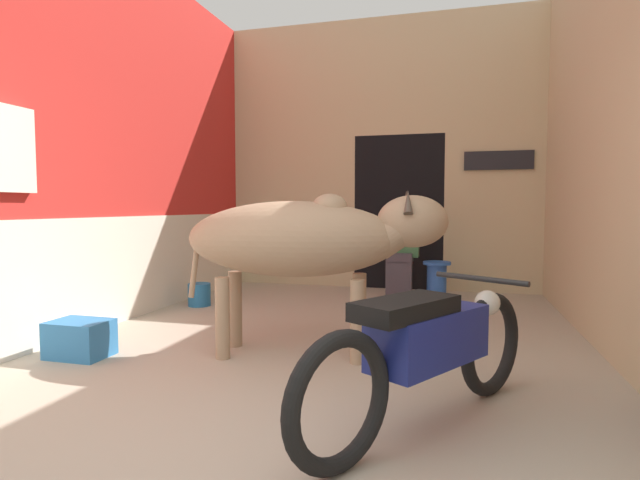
{
  "coord_description": "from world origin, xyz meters",
  "views": [
    {
      "loc": [
        1.06,
        -1.76,
        1.15
      ],
      "look_at": [
        -0.06,
        2.35,
        0.87
      ],
      "focal_mm": 28.0,
      "sensor_mm": 36.0,
      "label": 1
    }
  ],
  "objects_px": {
    "shopkeeper_seated": "(400,247)",
    "motorcycle_near": "(428,347)",
    "cow": "(307,240)",
    "crate": "(80,339)",
    "bucket": "(199,295)",
    "plastic_stool": "(437,279)"
  },
  "relations": [
    {
      "from": "motorcycle_near",
      "to": "shopkeeper_seated",
      "type": "height_order",
      "value": "shopkeeper_seated"
    },
    {
      "from": "shopkeeper_seated",
      "to": "bucket",
      "type": "bearing_deg",
      "value": -153.56
    },
    {
      "from": "plastic_stool",
      "to": "crate",
      "type": "height_order",
      "value": "plastic_stool"
    },
    {
      "from": "motorcycle_near",
      "to": "plastic_stool",
      "type": "height_order",
      "value": "motorcycle_near"
    },
    {
      "from": "cow",
      "to": "plastic_stool",
      "type": "distance_m",
      "value": 2.86
    },
    {
      "from": "motorcycle_near",
      "to": "shopkeeper_seated",
      "type": "xyz_separation_m",
      "value": [
        -0.54,
        3.67,
        0.22
      ]
    },
    {
      "from": "cow",
      "to": "crate",
      "type": "relative_size",
      "value": 4.65
    },
    {
      "from": "motorcycle_near",
      "to": "crate",
      "type": "distance_m",
      "value": 2.71
    },
    {
      "from": "crate",
      "to": "plastic_stool",
      "type": "bearing_deg",
      "value": 51.03
    },
    {
      "from": "shopkeeper_seated",
      "to": "motorcycle_near",
      "type": "bearing_deg",
      "value": -81.63
    },
    {
      "from": "cow",
      "to": "plastic_stool",
      "type": "bearing_deg",
      "value": 71.53
    },
    {
      "from": "motorcycle_near",
      "to": "bucket",
      "type": "height_order",
      "value": "motorcycle_near"
    },
    {
      "from": "cow",
      "to": "bucket",
      "type": "distance_m",
      "value": 2.45
    },
    {
      "from": "crate",
      "to": "motorcycle_near",
      "type": "bearing_deg",
      "value": -11.77
    },
    {
      "from": "motorcycle_near",
      "to": "crate",
      "type": "bearing_deg",
      "value": 168.23
    },
    {
      "from": "cow",
      "to": "motorcycle_near",
      "type": "relative_size",
      "value": 1.2
    },
    {
      "from": "motorcycle_near",
      "to": "plastic_stool",
      "type": "relative_size",
      "value": 3.6
    },
    {
      "from": "cow",
      "to": "bucket",
      "type": "relative_size",
      "value": 7.87
    },
    {
      "from": "shopkeeper_seated",
      "to": "cow",
      "type": "bearing_deg",
      "value": -99.43
    },
    {
      "from": "motorcycle_near",
      "to": "shopkeeper_seated",
      "type": "distance_m",
      "value": 3.72
    },
    {
      "from": "motorcycle_near",
      "to": "plastic_stool",
      "type": "xyz_separation_m",
      "value": [
        -0.09,
        3.7,
        -0.17
      ]
    },
    {
      "from": "motorcycle_near",
      "to": "plastic_stool",
      "type": "distance_m",
      "value": 3.71
    }
  ]
}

